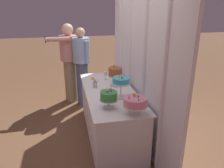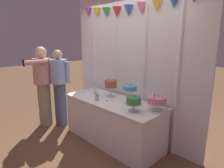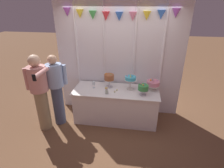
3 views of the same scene
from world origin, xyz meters
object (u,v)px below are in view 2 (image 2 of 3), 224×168
object	(u,v)px
cake_display_leftmost	(111,85)
cake_display_midleft	(130,89)
guest_girl_blue_dress	(43,84)
cake_table	(112,121)
cake_display_midright	(134,101)
wine_glass	(95,89)
flower_vase	(97,96)
cake_display_rightmost	(157,101)
tealight_far_left	(107,101)
tealight_near_left	(112,100)
guest_man_pink_jacket	(59,85)

from	to	relation	value
cake_display_leftmost	cake_display_midleft	xyz separation A→B (m)	(0.49, -0.03, 0.02)
cake_display_leftmost	guest_girl_blue_dress	size ratio (longest dim) A/B	0.20
cake_table	cake_display_leftmost	distance (m)	0.66
cake_display_midright	wine_glass	distance (m)	1.13
flower_vase	cake_display_rightmost	bearing A→B (deg)	19.75
wine_glass	tealight_far_left	bearing A→B (deg)	-16.80
cake_display_midright	flower_vase	world-z (taller)	cake_display_midright
cake_display_midright	cake_display_rightmost	bearing A→B (deg)	52.00
guest_girl_blue_dress	tealight_near_left	bearing A→B (deg)	19.31
flower_vase	wine_glass	bearing A→B (deg)	144.40
cake_table	cake_display_midright	distance (m)	0.82
cake_display_midleft	cake_display_leftmost	bearing A→B (deg)	176.23
cake_table	guest_man_pink_jacket	distance (m)	1.40
cake_display_leftmost	guest_man_pink_jacket	world-z (taller)	guest_man_pink_jacket
guest_man_pink_jacket	guest_girl_blue_dress	world-z (taller)	guest_girl_blue_dress
tealight_far_left	guest_man_pink_jacket	bearing A→B (deg)	-170.71
flower_vase	tealight_far_left	world-z (taller)	flower_vase
cake_display_midleft	cake_display_rightmost	bearing A→B (deg)	5.24
cake_display_leftmost	wine_glass	world-z (taller)	cake_display_leftmost
tealight_far_left	wine_glass	bearing A→B (deg)	163.20
cake_display_rightmost	cake_table	bearing A→B (deg)	-169.70
tealight_near_left	guest_girl_blue_dress	world-z (taller)	guest_girl_blue_dress
cake_display_midleft	cake_display_rightmost	size ratio (longest dim) A/B	1.12
cake_display_rightmost	guest_man_pink_jacket	xyz separation A→B (m)	(-2.08, -0.47, -0.04)
guest_man_pink_jacket	cake_display_rightmost	bearing A→B (deg)	12.62
cake_display_leftmost	wine_glass	distance (m)	0.37
cake_display_leftmost	tealight_far_left	size ratio (longest dim) A/B	8.13
cake_display_rightmost	tealight_far_left	world-z (taller)	cake_display_rightmost
cake_display_midleft	guest_man_pink_jacket	world-z (taller)	guest_man_pink_jacket
cake_display_rightmost	tealight_far_left	distance (m)	0.88
cake_table	guest_girl_blue_dress	xyz separation A→B (m)	(-1.51, -0.56, 0.53)
cake_table	flower_vase	xyz separation A→B (m)	(-0.18, -0.21, 0.47)
flower_vase	cake_display_midleft	bearing A→B (deg)	32.52
cake_display_leftmost	cake_display_rightmost	size ratio (longest dim) A/B	1.10
cake_display_midleft	guest_man_pink_jacket	size ratio (longest dim) A/B	0.22
wine_glass	cake_table	bearing A→B (deg)	-4.27
cake_display_leftmost	cake_display_midright	xyz separation A→B (m)	(0.77, -0.27, -0.07)
tealight_far_left	guest_girl_blue_dress	xyz separation A→B (m)	(-1.50, -0.45, 0.13)
cake_display_leftmost	tealight_near_left	bearing A→B (deg)	-37.97
cake_table	cake_display_midright	size ratio (longest dim) A/B	7.31
tealight_near_left	cake_display_midright	bearing A→B (deg)	-10.80
cake_table	cake_display_leftmost	size ratio (longest dim) A/B	5.57
guest_girl_blue_dress	wine_glass	bearing A→B (deg)	31.17
cake_display_midleft	guest_girl_blue_dress	xyz separation A→B (m)	(-1.82, -0.66, -0.10)
cake_table	tealight_far_left	xyz separation A→B (m)	(-0.02, -0.11, 0.40)
tealight_near_left	guest_girl_blue_dress	bearing A→B (deg)	-160.69
tealight_near_left	guest_man_pink_jacket	size ratio (longest dim) A/B	0.02
tealight_far_left	guest_girl_blue_dress	size ratio (longest dim) A/B	0.03
cake_table	wine_glass	distance (m)	0.72
cake_display_rightmost	flower_vase	world-z (taller)	cake_display_rightmost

